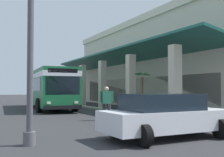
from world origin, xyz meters
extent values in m
plane|color=#2D2D30|center=(0.00, 8.00, 0.00)|extent=(120.00, 120.00, 0.00)
cube|color=#9E998E|center=(2.18, 2.65, 0.06)|extent=(30.08, 0.50, 0.12)
cube|color=beige|center=(2.18, 12.35, 3.72)|extent=(25.07, 11.35, 7.44)
cube|color=beige|center=(2.18, 12.35, 7.74)|extent=(25.37, 11.65, 0.60)
cube|color=beige|center=(-7.85, 3.74, 2.05)|extent=(0.55, 0.55, 4.09)
cube|color=beige|center=(-2.83, 3.74, 2.05)|extent=(0.55, 0.55, 4.09)
cube|color=beige|center=(2.18, 3.74, 2.05)|extent=(0.55, 0.55, 4.09)
cube|color=beige|center=(7.19, 3.74, 2.05)|extent=(0.55, 0.55, 4.09)
cube|color=beige|center=(12.21, 3.74, 2.05)|extent=(0.55, 0.55, 4.09)
cube|color=#19594C|center=(2.18, 5.07, 4.44)|extent=(25.07, 3.16, 0.82)
cube|color=#19232D|center=(2.18, 6.71, 1.40)|extent=(21.06, 0.08, 2.40)
cube|color=#196638|center=(1.45, -0.73, 1.73)|extent=(11.16, 3.38, 2.75)
cube|color=white|center=(1.45, -0.73, 2.65)|extent=(11.18, 3.40, 0.36)
cube|color=#19232D|center=(1.15, -0.71, 1.95)|extent=(9.41, 3.27, 0.90)
cube|color=#19232D|center=(6.91, -1.15, 1.85)|extent=(0.23, 2.24, 1.20)
cube|color=black|center=(6.92, -1.15, 2.82)|extent=(0.21, 1.94, 0.28)
cube|color=black|center=(7.04, -1.16, 0.45)|extent=(0.39, 2.46, 0.24)
cube|color=silver|center=(7.02, -0.26, 0.75)|extent=(0.08, 0.24, 0.16)
cube|color=silver|center=(6.89, -2.04, 0.75)|extent=(0.08, 0.24, 0.16)
cube|color=silver|center=(-0.04, -0.62, 3.22)|extent=(2.53, 1.96, 0.24)
cylinder|color=black|center=(5.17, 0.26, 0.50)|extent=(1.00, 0.30, 1.00)
cylinder|color=black|center=(4.98, -2.28, 0.50)|extent=(1.00, 0.30, 1.00)
cylinder|color=black|center=(-1.52, 0.77, 0.50)|extent=(1.00, 0.30, 1.00)
cylinder|color=black|center=(-1.72, -1.77, 0.50)|extent=(1.00, 0.30, 1.00)
cube|color=silver|center=(17.26, -0.57, 0.60)|extent=(1.93, 4.45, 0.66)
cube|color=#19232D|center=(17.26, -0.77, 1.20)|extent=(1.65, 2.51, 0.54)
cylinder|color=black|center=(16.31, 0.90, 0.32)|extent=(0.64, 0.22, 0.64)
cylinder|color=black|center=(18.11, 0.95, 0.32)|extent=(0.64, 0.22, 0.64)
cylinder|color=black|center=(16.40, -2.09, 0.32)|extent=(0.64, 0.22, 0.64)
cylinder|color=black|center=(18.20, -2.04, 0.32)|extent=(0.64, 0.22, 0.64)
cylinder|color=#38383D|center=(11.32, -0.20, 0.43)|extent=(0.16, 0.16, 0.87)
cylinder|color=#38383D|center=(11.62, -0.03, 0.43)|extent=(0.16, 0.16, 0.87)
cube|color=#26664C|center=(11.47, -0.12, 1.19)|extent=(0.23, 0.51, 0.65)
sphere|color=beige|center=(11.47, -0.12, 1.64)|extent=(0.24, 0.24, 0.24)
cylinder|color=#26664C|center=(11.41, -0.42, 1.23)|extent=(0.09, 0.09, 0.59)
cylinder|color=#26664C|center=(11.53, 0.18, 1.23)|extent=(0.09, 0.09, 0.59)
cube|color=#4C4742|center=(8.52, 3.85, 0.28)|extent=(0.83, 0.83, 0.56)
cylinder|color=#332319|center=(8.52, 3.85, 0.57)|extent=(0.71, 0.71, 0.02)
cylinder|color=brown|center=(8.52, 3.85, 1.51)|extent=(0.16, 0.16, 1.88)
ellipsoid|color=#286B33|center=(8.98, 3.79, 2.66)|extent=(0.94, 0.33, 0.16)
ellipsoid|color=#286B33|center=(8.44, 4.26, 2.61)|extent=(0.38, 0.87, 0.15)
ellipsoid|color=#286B33|center=(8.17, 3.91, 2.68)|extent=(0.74, 0.32, 0.18)
ellipsoid|color=#286B33|center=(8.62, 3.51, 2.62)|extent=(0.40, 0.74, 0.16)
cylinder|color=#59595B|center=(16.54, -4.89, 0.20)|extent=(0.36, 0.36, 0.40)
cylinder|color=#4C4C51|center=(16.54, -4.89, 3.91)|extent=(0.18, 0.18, 7.83)
camera|label=1|loc=(25.08, -6.36, 1.63)|focal=46.16mm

